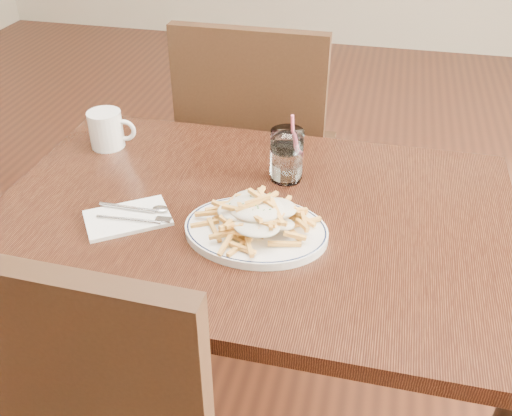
% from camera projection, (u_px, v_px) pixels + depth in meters
% --- Properties ---
extents(floor, '(7.00, 7.00, 0.00)m').
position_uv_depth(floor, '(253.00, 412.00, 1.74)').
color(floor, black).
rests_on(floor, ground).
extents(table, '(1.20, 0.80, 0.75)m').
position_uv_depth(table, '(252.00, 237.00, 1.36)').
color(table, black).
rests_on(table, ground).
extents(chair_far, '(0.47, 0.47, 1.01)m').
position_uv_depth(chair_far, '(257.00, 148.00, 1.93)').
color(chair_far, black).
rests_on(chair_far, ground).
extents(fries_plate, '(0.38, 0.35, 0.02)m').
position_uv_depth(fries_plate, '(256.00, 230.00, 1.23)').
color(fries_plate, white).
rests_on(fries_plate, table).
extents(loaded_fries, '(0.27, 0.23, 0.07)m').
position_uv_depth(loaded_fries, '(256.00, 213.00, 1.21)').
color(loaded_fries, gold).
rests_on(loaded_fries, fries_plate).
extents(napkin, '(0.22, 0.20, 0.01)m').
position_uv_depth(napkin, '(128.00, 218.00, 1.28)').
color(napkin, white).
rests_on(napkin, table).
extents(cutlery, '(0.19, 0.07, 0.01)m').
position_uv_depth(cutlery, '(128.00, 214.00, 1.28)').
color(cutlery, silver).
rests_on(cutlery, napkin).
extents(water_glass, '(0.08, 0.08, 0.18)m').
position_uv_depth(water_glass, '(287.00, 158.00, 1.40)').
color(water_glass, white).
rests_on(water_glass, table).
extents(coffee_mug, '(0.13, 0.09, 0.10)m').
position_uv_depth(coffee_mug, '(107.00, 129.00, 1.55)').
color(coffee_mug, white).
rests_on(coffee_mug, table).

